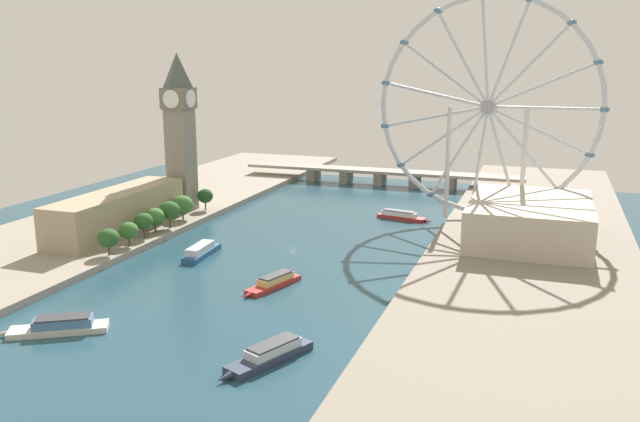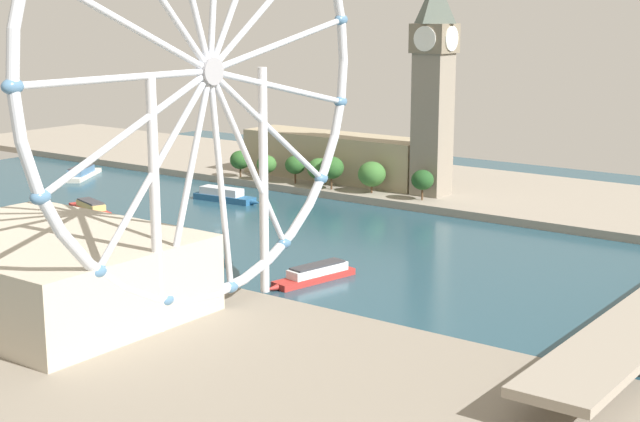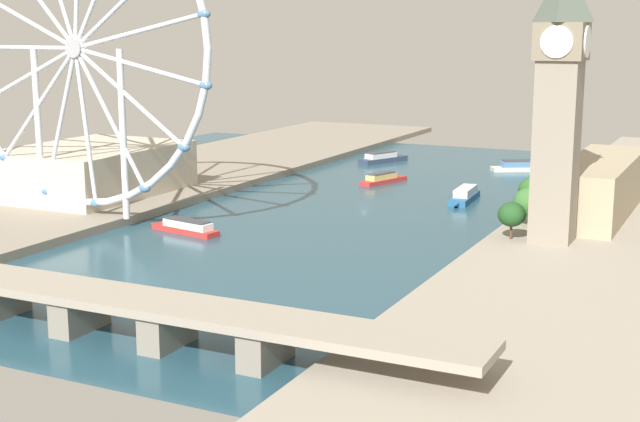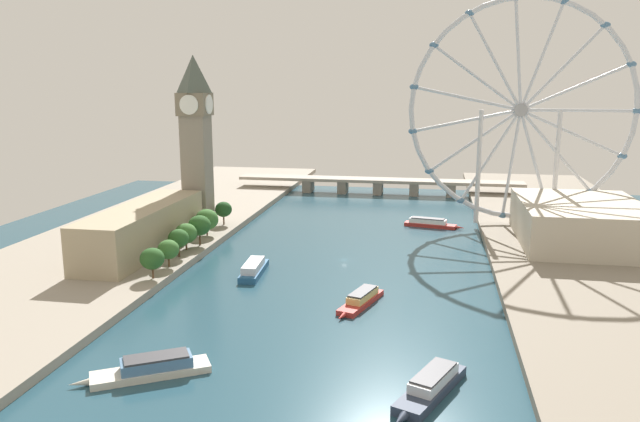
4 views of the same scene
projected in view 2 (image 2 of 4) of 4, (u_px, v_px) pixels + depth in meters
ground_plane at (219, 225)px, 339.36m from camera, size 383.55×383.55×0.00m
riverbank_left at (380, 179)px, 422.92m from camera, size 90.00×520.00×3.00m
clock_tower at (433, 83)px, 370.03m from camera, size 15.71×15.71×86.21m
parliament_block at (335, 157)px, 412.21m from camera, size 22.00×87.28×19.70m
tree_row_embankment at (325, 169)px, 392.29m from camera, size 14.05×100.38×13.75m
ferris_wheel at (210, 73)px, 222.21m from camera, size 113.32×3.20×115.20m
riverside_hall at (43, 272)px, 233.30m from camera, size 53.89×71.95×19.12m
tour_boat_0 at (315, 274)px, 269.44m from camera, size 31.91×11.38×4.80m
tour_boat_2 at (90, 207)px, 359.68m from camera, size 14.00×31.02×4.82m
tour_boat_3 at (82, 173)px, 433.98m from camera, size 33.28×22.72×5.33m
tour_boat_4 at (224, 196)px, 380.32m from camera, size 8.84×31.94×5.54m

